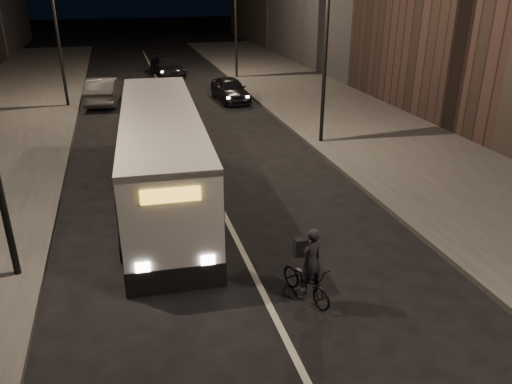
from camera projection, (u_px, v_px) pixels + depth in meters
ground at (288, 344)px, 10.05m from camera, size 180.00×180.00×0.00m
sidewalk_right at (360, 126)px, 24.48m from camera, size 7.00×70.00×0.16m
streetlight_right_mid at (321, 16)px, 19.85m from camera, size 1.20×0.44×8.12m
streetlight_right_far at (232, 0)px, 34.01m from camera, size 1.20×0.44×8.12m
streetlight_left_far at (59, 7)px, 26.09m from camera, size 1.20×0.44×8.12m
city_bus at (162, 152)px, 16.02m from camera, size 3.07×11.21×2.99m
cyclist_on_bicycle at (308, 275)px, 11.21m from camera, size 1.07×1.73×1.88m
car_near at (230, 89)px, 29.48m from camera, size 1.91×4.16×1.38m
car_mid at (104, 90)px, 28.84m from camera, size 2.19×4.80×1.53m
car_far at (167, 67)px, 37.06m from camera, size 2.51×4.90×1.36m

